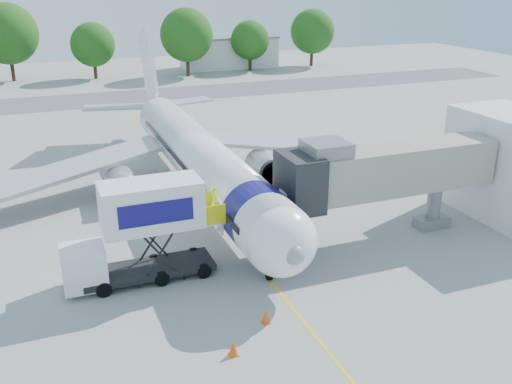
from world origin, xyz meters
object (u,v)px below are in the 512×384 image
object	(u,v)px
aircraft	(198,157)
ground_tug	(258,351)
catering_hiloader	(141,233)
jet_bridge	(377,172)

from	to	relation	value
aircraft	ground_tug	distance (m)	20.63
catering_hiloader	aircraft	bearing A→B (deg)	60.61
aircraft	ground_tug	xyz separation A→B (m)	(-3.24, -20.26, -2.13)
catering_hiloader	ground_tug	xyz separation A→B (m)	(3.03, -9.14, -1.94)
jet_bridge	catering_hiloader	size ratio (longest dim) A/B	1.63
catering_hiloader	ground_tug	bearing A→B (deg)	-71.66
jet_bridge	aircraft	bearing A→B (deg)	125.70
aircraft	jet_bridge	distance (m)	13.77
jet_bridge	ground_tug	xyz separation A→B (m)	(-11.23, -9.14, -3.52)
jet_bridge	catering_hiloader	world-z (taller)	jet_bridge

